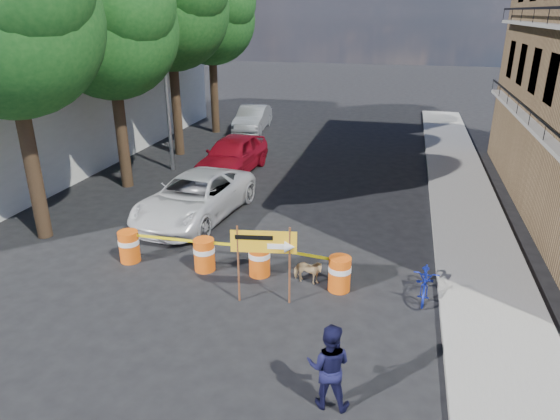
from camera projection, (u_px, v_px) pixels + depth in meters
The scene contains 19 objects.
ground at pixel (230, 297), 12.31m from camera, with size 120.00×120.00×0.00m, color black.
sidewalk_east at pixel (470, 224), 16.30m from camera, with size 2.40×40.00×0.15m, color gray.
white_building at pixel (34, 94), 23.13m from camera, with size 8.00×22.00×6.00m, color silver.
tree_near at pixel (6, 19), 13.27m from camera, with size 5.46×5.20×9.15m.
tree_mid_a at pixel (111, 28), 17.91m from camera, with size 5.25×5.00×8.68m.
tree_mid_b at pixel (170, 8), 22.15m from camera, with size 5.67×5.40×9.62m.
tree_far at pixel (212, 18), 26.85m from camera, with size 5.04×4.80×8.84m.
streetlamp at pixel (166, 68), 20.59m from camera, with size 1.25×0.18×8.00m.
barrel_far_left at pixel (129, 246), 13.90m from camera, with size 0.58×0.58×0.90m.
barrel_mid_left at pixel (204, 254), 13.43m from camera, with size 0.58×0.58×0.90m.
barrel_mid_right at pixel (259, 259), 13.17m from camera, with size 0.58×0.58×0.90m.
barrel_far_right at pixel (340, 273), 12.45m from camera, with size 0.58×0.58×0.90m.
detour_sign at pixel (273, 248), 11.54m from camera, with size 1.53×0.39×1.99m.
pedestrian at pixel (329, 366), 8.65m from camera, with size 0.80×0.62×1.65m, color black.
bicycle at pixel (427, 266), 12.04m from camera, with size 0.58×0.88×1.68m, color #1525AC.
dog at pixel (308, 271), 12.80m from camera, with size 0.37×0.81×0.68m, color tan.
suv_white at pixel (195, 197), 16.77m from camera, with size 2.46×5.34×1.48m, color silver.
sedan_red at pixel (233, 155), 21.47m from camera, with size 1.92×4.76×1.62m, color #A40D20.
sedan_silver at pixel (253, 118), 29.22m from camera, with size 1.53×4.40×1.45m, color #ABADB2.
Camera 1 is at (3.78, -10.03, 6.55)m, focal length 32.00 mm.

